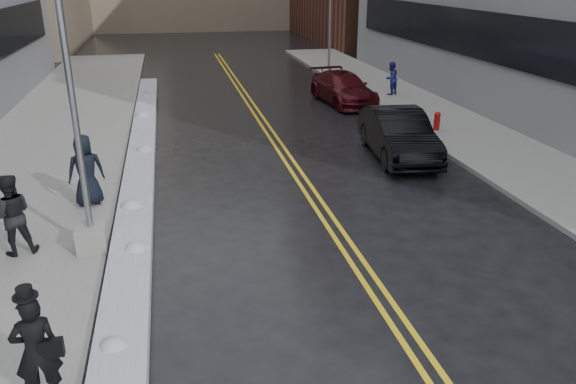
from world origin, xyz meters
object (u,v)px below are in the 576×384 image
traffic_signal (330,18)px  lamppost (79,150)px  car_black (398,134)px  car_maroon (343,88)px  pedestrian_b (11,215)px  pedestrian_east (391,78)px  pedestrian_fedora (36,351)px  fire_hydrant (437,120)px  pedestrian_c (86,170)px

traffic_signal → lamppost: bearing=-118.2°
car_black → car_maroon: size_ratio=0.98×
pedestrian_b → pedestrian_east: size_ratio=1.13×
car_black → pedestrian_fedora: bearing=-127.5°
car_black → fire_hydrant: bearing=49.0°
car_black → lamppost: bearing=-144.7°
traffic_signal → pedestrian_fedora: bearing=-114.0°
lamppost → pedestrian_b: lamppost is taller
fire_hydrant → car_maroon: car_maroon is taller
pedestrian_fedora → pedestrian_east: 23.79m
pedestrian_b → pedestrian_c: (1.27, 2.64, 0.04)m
pedestrian_b → car_black: (11.24, 5.26, -0.26)m
pedestrian_b → car_black: size_ratio=0.37×
lamppost → car_black: size_ratio=1.53×
fire_hydrant → pedestrian_c: pedestrian_c is taller
pedestrian_b → car_maroon: size_ratio=0.37×
lamppost → car_maroon: lamppost is taller
pedestrian_fedora → pedestrian_east: bearing=-135.4°
pedestrian_c → pedestrian_east: pedestrian_c is taller
traffic_signal → pedestrian_fedora: size_ratio=3.37×
lamppost → fire_hydrant: size_ratio=10.45×
pedestrian_fedora → lamppost: bearing=-103.6°
lamppost → traffic_signal: bearing=61.8°
lamppost → pedestrian_c: lamppost is taller
car_black → pedestrian_b: bearing=-149.2°
traffic_signal → pedestrian_c: size_ratio=3.09×
pedestrian_fedora → car_maroon: size_ratio=0.35×
fire_hydrant → car_black: bearing=-136.7°
pedestrian_c → pedestrian_b: bearing=50.8°
lamppost → pedestrian_c: (-0.37, 2.83, -1.41)m
traffic_signal → car_black: (-2.21, -16.55, -2.58)m
pedestrian_fedora → pedestrian_c: bearing=-100.1°
fire_hydrant → pedestrian_b: bearing=-150.7°
fire_hydrant → traffic_signal: size_ratio=0.12×
traffic_signal → car_black: 16.89m
fire_hydrant → pedestrian_east: bearing=83.7°
traffic_signal → pedestrian_b: bearing=-121.6°
car_black → car_maroon: bearing=91.3°
pedestrian_c → car_black: 10.31m
lamppost → traffic_signal: (11.80, 22.00, 0.87)m
lamppost → pedestrian_c: bearing=97.5°
pedestrian_fedora → car_maroon: pedestrian_fedora is taller
pedestrian_fedora → car_black: 14.24m
traffic_signal → pedestrian_fedora: traffic_signal is taller
fire_hydrant → pedestrian_c: bearing=-157.8°
traffic_signal → pedestrian_east: bearing=-80.0°
traffic_signal → pedestrian_east: 7.64m
pedestrian_east → car_maroon: (-2.79, -0.80, -0.24)m
car_maroon → pedestrian_fedora: bearing=-124.3°
pedestrian_fedora → pedestrian_b: (-1.48, 5.10, 0.04)m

